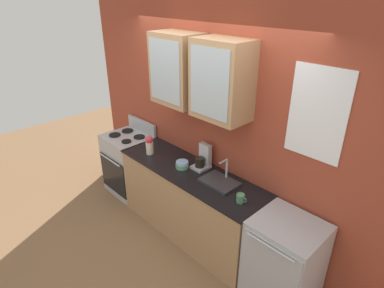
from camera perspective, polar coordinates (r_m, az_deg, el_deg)
The scene contains 10 objects.
ground_plane at distance 4.25m, azimuth -0.36°, elevation -15.29°, with size 10.00×10.00×0.00m, color brown.
back_wall_unit at distance 3.64m, azimuth 3.14°, elevation 5.46°, with size 4.44×0.47×2.81m.
counter at distance 3.96m, azimuth -0.38°, elevation -10.36°, with size 1.99×0.61×0.90m.
stove_range at distance 4.84m, azimuth -11.06°, elevation -3.46°, with size 0.67×0.62×1.08m.
sink_faucet at distance 3.49m, azimuth 4.96°, elevation -6.65°, with size 0.40×0.28×0.26m.
bowl_stack at distance 3.75m, azimuth -1.77°, elevation -3.69°, with size 0.16×0.16×0.08m.
vase at distance 4.06m, azimuth -7.58°, elevation -0.13°, with size 0.10×0.10×0.25m.
cup_near_sink at distance 3.21m, azimuth 8.67°, elevation -9.55°, with size 0.12×0.08×0.09m.
dishwasher at distance 3.36m, azimuth 15.99°, elevation -19.58°, with size 0.62×0.60×0.90m.
coffee_maker at distance 3.73m, azimuth 1.92°, elevation -2.70°, with size 0.17×0.20×0.29m.
Camera 1 is at (2.33, -2.19, 2.80)m, focal length 29.91 mm.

